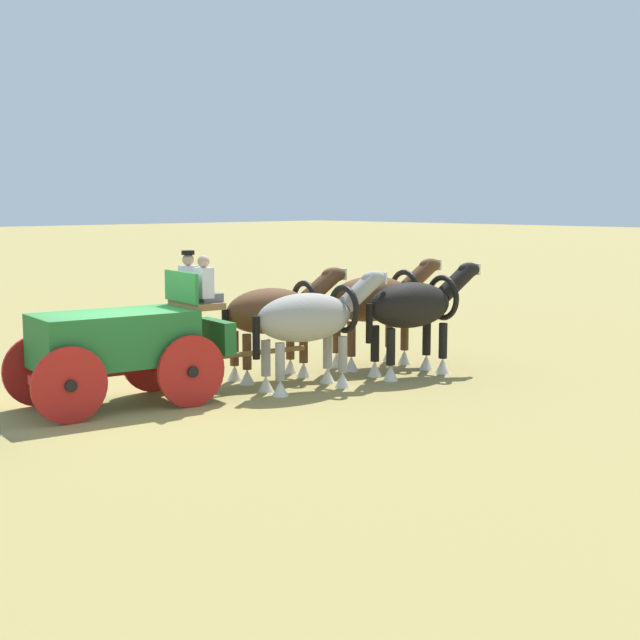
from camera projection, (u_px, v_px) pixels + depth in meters
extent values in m
plane|color=#9E8C4C|center=(116.00, 406.00, 16.10)|extent=(220.00, 220.00, 0.00)
cube|color=#236B2D|center=(114.00, 339.00, 15.95)|extent=(2.91, 1.82, 0.94)
cube|color=brown|center=(196.00, 304.00, 16.79)|extent=(0.75, 1.33, 0.12)
cube|color=#236B2D|center=(216.00, 336.00, 17.09)|extent=(0.42, 1.14, 0.60)
cube|color=#236B2D|center=(181.00, 287.00, 16.57)|extent=(0.26, 1.25, 0.55)
cube|color=red|center=(115.00, 371.00, 16.02)|extent=(2.98, 0.64, 0.16)
cylinder|color=red|center=(153.00, 358.00, 17.29)|extent=(1.27, 0.28, 1.27)
cylinder|color=black|center=(153.00, 358.00, 17.29)|extent=(0.23, 0.21, 0.20)
cylinder|color=red|center=(191.00, 371.00, 15.98)|extent=(1.27, 0.28, 1.27)
cylinder|color=black|center=(191.00, 371.00, 15.98)|extent=(0.23, 0.21, 0.20)
cylinder|color=red|center=(39.00, 370.00, 16.06)|extent=(1.27, 0.28, 1.27)
cylinder|color=black|center=(39.00, 370.00, 16.06)|extent=(0.23, 0.21, 0.20)
cylinder|color=red|center=(70.00, 385.00, 14.76)|extent=(1.27, 0.28, 1.27)
cylinder|color=black|center=(70.00, 385.00, 14.76)|extent=(0.23, 0.21, 0.20)
cylinder|color=brown|center=(247.00, 354.00, 17.51)|extent=(2.58, 0.51, 0.10)
cube|color=#BCB293|center=(195.00, 295.00, 17.09)|extent=(0.45, 0.38, 0.16)
cube|color=silver|center=(188.00, 280.00, 16.98)|extent=(0.29, 0.39, 0.55)
sphere|color=tan|center=(188.00, 260.00, 16.93)|extent=(0.22, 0.22, 0.22)
cylinder|color=black|center=(188.00, 253.00, 16.92)|extent=(0.24, 0.24, 0.08)
cube|color=slate|center=(210.00, 298.00, 16.58)|extent=(0.45, 0.38, 0.16)
cube|color=silver|center=(204.00, 283.00, 16.48)|extent=(0.29, 0.39, 0.55)
sphere|color=tan|center=(203.00, 261.00, 16.43)|extent=(0.22, 0.22, 0.22)
ellipsoid|color=brown|center=(269.00, 311.00, 18.45)|extent=(2.03, 1.21, 0.92)
cylinder|color=brown|center=(290.00, 343.00, 19.13)|extent=(0.18, 0.18, 0.70)
cone|color=silver|center=(290.00, 366.00, 19.19)|extent=(0.30, 0.30, 0.30)
cylinder|color=brown|center=(304.00, 346.00, 18.72)|extent=(0.18, 0.18, 0.70)
cone|color=silver|center=(304.00, 370.00, 18.78)|extent=(0.30, 0.30, 0.30)
cylinder|color=brown|center=(234.00, 348.00, 18.38)|extent=(0.18, 0.18, 0.70)
cone|color=silver|center=(235.00, 373.00, 18.45)|extent=(0.30, 0.30, 0.30)
cylinder|color=brown|center=(247.00, 352.00, 17.97)|extent=(0.18, 0.18, 0.70)
cone|color=silver|center=(247.00, 377.00, 18.03)|extent=(0.30, 0.30, 0.30)
cylinder|color=brown|center=(319.00, 288.00, 19.09)|extent=(0.99, 0.51, 0.81)
ellipsoid|color=brown|center=(334.00, 275.00, 19.26)|extent=(0.63, 0.35, 0.32)
cube|color=silver|center=(344.00, 274.00, 19.42)|extent=(0.08, 0.11, 0.24)
torus|color=black|center=(304.00, 303.00, 18.92)|extent=(0.27, 0.96, 0.95)
cylinder|color=black|center=(225.00, 329.00, 17.93)|extent=(0.14, 0.14, 0.80)
ellipsoid|color=#9E998E|center=(305.00, 317.00, 17.39)|extent=(2.16, 1.24, 0.93)
cylinder|color=#9E998E|center=(328.00, 351.00, 18.10)|extent=(0.18, 0.18, 0.70)
cone|color=silver|center=(328.00, 376.00, 18.16)|extent=(0.30, 0.30, 0.30)
cylinder|color=#9E998E|center=(343.00, 354.00, 17.68)|extent=(0.18, 0.18, 0.70)
cone|color=silver|center=(343.00, 380.00, 17.74)|extent=(0.30, 0.30, 0.30)
cylinder|color=#9E998E|center=(266.00, 358.00, 17.30)|extent=(0.18, 0.18, 0.70)
cone|color=silver|center=(266.00, 384.00, 17.36)|extent=(0.30, 0.30, 0.30)
cylinder|color=#9E998E|center=(280.00, 362.00, 16.88)|extent=(0.18, 0.18, 0.70)
cone|color=silver|center=(280.00, 388.00, 16.94)|extent=(0.30, 0.30, 0.30)
cylinder|color=#9E998E|center=(359.00, 293.00, 18.06)|extent=(0.99, 0.51, 0.81)
ellipsoid|color=#9E998E|center=(374.00, 279.00, 18.23)|extent=(0.63, 0.35, 0.32)
cube|color=silver|center=(385.00, 278.00, 18.39)|extent=(0.08, 0.11, 0.24)
torus|color=black|center=(344.00, 309.00, 17.89)|extent=(0.27, 0.96, 0.96)
cylinder|color=black|center=(256.00, 338.00, 16.83)|extent=(0.14, 0.14, 0.80)
ellipsoid|color=brown|center=(371.00, 299.00, 19.90)|extent=(2.21, 1.30, 0.98)
cylinder|color=brown|center=(389.00, 331.00, 20.63)|extent=(0.18, 0.18, 0.74)
cone|color=silver|center=(389.00, 354.00, 20.70)|extent=(0.30, 0.30, 0.32)
cylinder|color=brown|center=(405.00, 333.00, 20.19)|extent=(0.18, 0.18, 0.74)
cone|color=silver|center=(404.00, 357.00, 20.26)|extent=(0.30, 0.30, 0.32)
cylinder|color=brown|center=(337.00, 336.00, 19.82)|extent=(0.18, 0.18, 0.74)
cone|color=silver|center=(337.00, 360.00, 19.88)|extent=(0.30, 0.30, 0.32)
cylinder|color=brown|center=(351.00, 339.00, 19.37)|extent=(0.18, 0.18, 0.74)
cone|color=silver|center=(351.00, 364.00, 19.44)|extent=(0.30, 0.30, 0.32)
cylinder|color=brown|center=(417.00, 278.00, 20.58)|extent=(0.99, 0.51, 0.81)
ellipsoid|color=brown|center=(430.00, 265.00, 20.76)|extent=(0.63, 0.35, 0.32)
cube|color=silver|center=(439.00, 265.00, 20.91)|extent=(0.08, 0.11, 0.24)
torus|color=black|center=(405.00, 292.00, 20.42)|extent=(0.28, 1.01, 1.00)
cylinder|color=black|center=(330.00, 316.00, 19.33)|extent=(0.14, 0.14, 0.80)
ellipsoid|color=black|center=(410.00, 305.00, 18.84)|extent=(2.12, 1.25, 0.94)
cylinder|color=black|center=(427.00, 338.00, 19.54)|extent=(0.18, 0.18, 0.74)
cone|color=silver|center=(426.00, 362.00, 19.61)|extent=(0.30, 0.30, 0.32)
cylinder|color=black|center=(443.00, 341.00, 19.12)|extent=(0.18, 0.18, 0.74)
cone|color=silver|center=(443.00, 366.00, 19.19)|extent=(0.30, 0.30, 0.32)
cylinder|color=black|center=(375.00, 343.00, 18.76)|extent=(0.18, 0.18, 0.74)
cone|color=silver|center=(375.00, 369.00, 18.83)|extent=(0.30, 0.30, 0.32)
cylinder|color=black|center=(391.00, 347.00, 18.34)|extent=(0.18, 0.18, 0.74)
cone|color=silver|center=(391.00, 373.00, 18.41)|extent=(0.30, 0.30, 0.32)
cylinder|color=black|center=(456.00, 283.00, 19.50)|extent=(0.99, 0.51, 0.81)
ellipsoid|color=black|center=(469.00, 270.00, 19.67)|extent=(0.63, 0.35, 0.32)
cube|color=silver|center=(478.00, 269.00, 19.83)|extent=(0.08, 0.11, 0.24)
torus|color=black|center=(443.00, 298.00, 19.33)|extent=(0.27, 0.97, 0.97)
cylinder|color=black|center=(369.00, 323.00, 18.29)|extent=(0.14, 0.14, 0.80)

